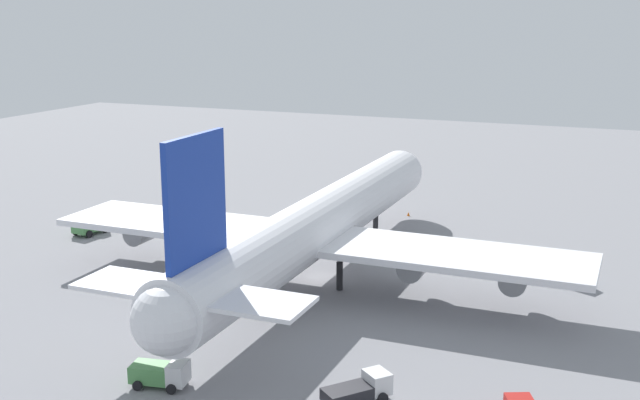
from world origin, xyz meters
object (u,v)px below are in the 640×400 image
at_px(cargo_container_fore, 571,275).
at_px(safety_cone_nose, 408,214).
at_px(cargo_airplane, 319,224).
at_px(fuel_truck, 360,389).
at_px(pushback_tractor, 91,225).
at_px(catering_truck, 161,373).

height_order(cargo_container_fore, safety_cone_nose, cargo_container_fore).
relative_size(cargo_airplane, fuel_truck, 12.37).
bearing_deg(cargo_airplane, cargo_container_fore, -71.49).
bearing_deg(cargo_airplane, fuel_truck, -151.17).
bearing_deg(pushback_tractor, safety_cone_nose, -55.23).
bearing_deg(catering_truck, safety_cone_nose, -2.94).
relative_size(cargo_airplane, pushback_tractor, 13.55).
bearing_deg(fuel_truck, cargo_airplane, 28.83).
height_order(cargo_airplane, pushback_tractor, cargo_airplane).
relative_size(catering_truck, cargo_container_fore, 1.30).
bearing_deg(catering_truck, cargo_container_fore, -36.30).
bearing_deg(fuel_truck, safety_cone_nose, 12.57).
bearing_deg(cargo_airplane, safety_cone_nose, -2.87).
relative_size(pushback_tractor, catering_truck, 1.02).
bearing_deg(safety_cone_nose, cargo_container_fore, -131.15).
height_order(fuel_truck, cargo_container_fore, fuel_truck).
xyz_separation_m(cargo_airplane, catering_truck, (-28.71, 1.51, -5.02)).
distance_m(fuel_truck, catering_truck, 15.74).
xyz_separation_m(fuel_truck, pushback_tractor, (29.94, 48.56, 0.11)).
bearing_deg(catering_truck, cargo_airplane, -3.01).
bearing_deg(safety_cone_nose, cargo_airplane, 177.13).
height_order(catering_truck, safety_cone_nose, catering_truck).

